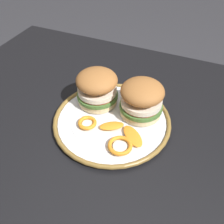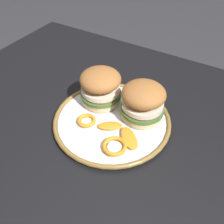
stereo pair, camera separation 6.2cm
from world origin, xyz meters
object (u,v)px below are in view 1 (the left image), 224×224
object	(u,v)px
dining_table	(117,153)
sandwich_half_right	(142,98)
dinner_plate	(112,120)
sandwich_half_left	(97,87)

from	to	relation	value
dining_table	sandwich_half_right	bearing A→B (deg)	-124.13
dinner_plate	sandwich_half_right	distance (m)	0.10
dinner_plate	sandwich_half_left	bearing A→B (deg)	-36.32
dining_table	sandwich_half_left	distance (m)	0.21
dinner_plate	sandwich_half_right	world-z (taller)	sandwich_half_right
dining_table	dinner_plate	bearing A→B (deg)	-28.25
dinner_plate	sandwich_half_right	bearing A→B (deg)	-140.88
sandwich_half_left	sandwich_half_right	world-z (taller)	same
dinner_plate	sandwich_half_left	distance (m)	0.10
dining_table	sandwich_half_left	bearing A→B (deg)	-34.51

